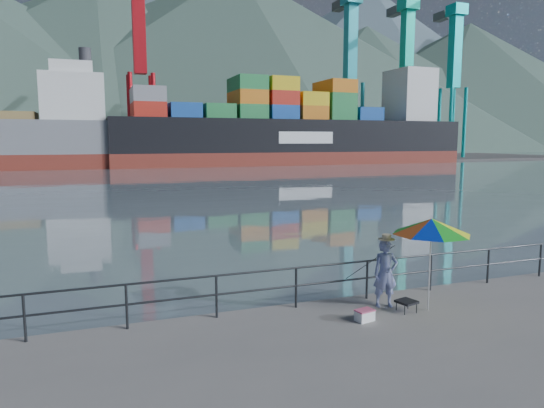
{
  "coord_description": "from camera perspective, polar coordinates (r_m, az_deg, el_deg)",
  "views": [
    {
      "loc": [
        -3.51,
        -8.92,
        4.1
      ],
      "look_at": [
        1.94,
        6.0,
        2.0
      ],
      "focal_mm": 32.0,
      "sensor_mm": 36.0,
      "label": 1
    }
  ],
  "objects": [
    {
      "name": "harbor_water",
      "position": [
        139.02,
        -18.72,
        5.46
      ],
      "size": [
        500.0,
        280.0,
        0.0
      ],
      "primitive_type": "cube",
      "color": "slate",
      "rests_on": "ground"
    },
    {
      "name": "far_dock",
      "position": [
        102.89,
        -12.57,
        5.08
      ],
      "size": [
        200.0,
        40.0,
        0.4
      ],
      "primitive_type": "cube",
      "color": "#514F4C",
      "rests_on": "ground"
    },
    {
      "name": "guardrail",
      "position": [
        11.74,
        -1.72,
        -10.22
      ],
      "size": [
        22.0,
        0.06,
        1.03
      ],
      "color": "#2D3033",
      "rests_on": "ground"
    },
    {
      "name": "mountains",
      "position": [
        222.99,
        -9.28,
        15.56
      ],
      "size": [
        600.0,
        332.8,
        80.0
      ],
      "color": "#385147",
      "rests_on": "ground"
    },
    {
      "name": "port_cranes",
      "position": [
        99.83,
        0.3,
        14.39
      ],
      "size": [
        116.0,
        28.0,
        38.4
      ],
      "color": "#AD0B0B",
      "rests_on": "ground"
    },
    {
      "name": "container_stacks",
      "position": [
        108.12,
        -1.41,
        6.94
      ],
      "size": [
        58.0,
        5.4,
        7.8
      ],
      "color": "gray",
      "rests_on": "ground"
    },
    {
      "name": "fisherman",
      "position": [
        12.37,
        13.2,
        -7.97
      ],
      "size": [
        0.69,
        0.54,
        1.68
      ],
      "primitive_type": "imported",
      "rotation": [
        0.0,
        0.0,
        -0.24
      ],
      "color": "#223594",
      "rests_on": "ground"
    },
    {
      "name": "beach_umbrella",
      "position": [
        12.1,
        18.25,
        -2.53
      ],
      "size": [
        2.39,
        2.39,
        2.26
      ],
      "color": "white",
      "rests_on": "ground"
    },
    {
      "name": "folding_stool",
      "position": [
        12.32,
        15.54,
        -11.47
      ],
      "size": [
        0.52,
        0.52,
        0.28
      ],
      "color": "black",
      "rests_on": "ground"
    },
    {
      "name": "cooler_bag",
      "position": [
        11.54,
        10.84,
        -12.8
      ],
      "size": [
        0.45,
        0.34,
        0.23
      ],
      "primitive_type": "cube",
      "rotation": [
        0.0,
        0.0,
        0.2
      ],
      "color": "white",
      "rests_on": "ground"
    },
    {
      "name": "fishing_rod",
      "position": [
        13.29,
        11.22,
        -10.59
      ],
      "size": [
        0.31,
        1.86,
        1.32
      ],
      "primitive_type": "cylinder",
      "rotation": [
        0.96,
        0.0,
        0.16
      ],
      "color": "black",
      "rests_on": "ground"
    },
    {
      "name": "container_ship",
      "position": [
        89.09,
        3.62,
        8.62
      ],
      "size": [
        64.05,
        10.67,
        18.1
      ],
      "color": "maroon",
      "rests_on": "ground"
    }
  ]
}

